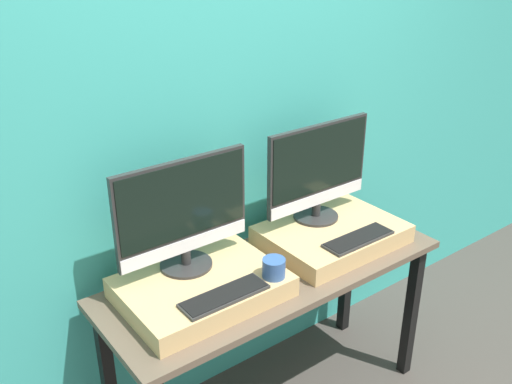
% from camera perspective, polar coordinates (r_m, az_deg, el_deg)
% --- Properties ---
extents(wall_back, '(8.00, 0.04, 2.60)m').
position_cam_1_polar(wall_back, '(2.46, -3.17, 6.42)').
color(wall_back, teal).
rests_on(wall_back, ground_plane).
extents(workbench, '(1.51, 0.56, 0.77)m').
position_cam_1_polar(workbench, '(2.49, 1.79, -9.65)').
color(workbench, brown).
rests_on(workbench, ground_plane).
extents(wooden_riser_left, '(0.61, 0.45, 0.08)m').
position_cam_1_polar(wooden_riser_left, '(2.25, -5.46, -9.45)').
color(wooden_riser_left, tan).
rests_on(wooden_riser_left, workbench).
extents(monitor_left, '(0.56, 0.21, 0.45)m').
position_cam_1_polar(monitor_left, '(2.19, -7.28, -2.06)').
color(monitor_left, '#282828').
rests_on(monitor_left, wooden_riser_left).
extents(keyboard_left, '(0.34, 0.11, 0.01)m').
position_cam_1_polar(keyboard_left, '(2.11, -3.17, -10.31)').
color(keyboard_left, '#2D2D2D').
rests_on(keyboard_left, wooden_riser_left).
extents(mug, '(0.09, 0.09, 0.08)m').
position_cam_1_polar(mug, '(2.21, 1.79, -7.60)').
color(mug, '#335693').
rests_on(mug, wooden_riser_left).
extents(wooden_riser_right, '(0.61, 0.45, 0.08)m').
position_cam_1_polar(wooden_riser_right, '(2.62, 7.59, -4.21)').
color(wooden_riser_right, tan).
rests_on(wooden_riser_right, workbench).
extents(monitor_right, '(0.56, 0.21, 0.45)m').
position_cam_1_polar(monitor_right, '(2.57, 6.24, 2.19)').
color(monitor_right, '#282828').
rests_on(monitor_right, wooden_riser_right).
extents(keyboard_right, '(0.34, 0.11, 0.01)m').
position_cam_1_polar(keyboard_right, '(2.50, 10.20, -4.61)').
color(keyboard_right, '#2D2D2D').
rests_on(keyboard_right, wooden_riser_right).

